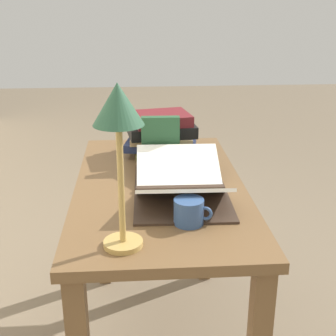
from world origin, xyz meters
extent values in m
cube|color=brown|center=(0.00, 0.00, 0.75)|extent=(1.15, 0.63, 0.03)
cube|color=brown|center=(0.52, -0.26, 0.37)|extent=(0.06, 0.06, 0.73)
cube|color=brown|center=(0.52, 0.26, 0.37)|extent=(0.06, 0.06, 0.73)
cube|color=#38281E|center=(-0.08, -0.07, 0.78)|extent=(0.03, 0.32, 0.02)
cube|color=#38281E|center=(-0.21, -0.07, 0.77)|extent=(0.26, 0.34, 0.01)
cube|color=#38281E|center=(0.06, -0.07, 0.77)|extent=(0.26, 0.34, 0.01)
cube|color=white|center=(-0.20, -0.07, 0.82)|extent=(0.23, 0.32, 0.11)
cube|color=white|center=(0.04, -0.07, 0.82)|extent=(0.23, 0.32, 0.11)
cube|color=brown|center=(0.35, -0.03, 0.78)|extent=(0.18, 0.23, 0.03)
cube|color=#1E284C|center=(0.35, -0.03, 0.81)|extent=(0.26, 0.33, 0.03)
cube|color=tan|center=(0.35, -0.03, 0.84)|extent=(0.21, 0.28, 0.03)
cube|color=black|center=(0.35, -0.03, 0.88)|extent=(0.23, 0.31, 0.05)
cube|color=maroon|center=(0.35, -0.03, 0.93)|extent=(0.24, 0.27, 0.05)
cube|color=#234C2D|center=(0.20, -0.02, 0.87)|extent=(0.04, 0.15, 0.21)
cylinder|color=tan|center=(-0.45, 0.13, 0.77)|extent=(0.11, 0.11, 0.02)
cylinder|color=tan|center=(-0.45, 0.13, 0.95)|extent=(0.02, 0.02, 0.34)
cone|color=#285138|center=(-0.45, 0.13, 1.17)|extent=(0.13, 0.13, 0.11)
cylinder|color=#335184|center=(-0.33, -0.07, 0.81)|extent=(0.09, 0.09, 0.08)
torus|color=#335184|center=(-0.34, -0.12, 0.81)|extent=(0.02, 0.05, 0.05)
camera|label=1|loc=(-1.62, 0.09, 1.44)|focal=50.00mm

